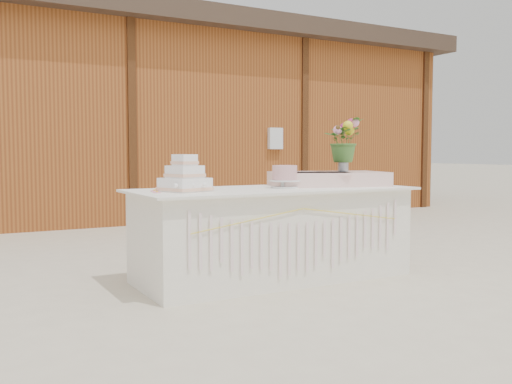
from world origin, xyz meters
The scene contains 9 objects.
ground centered at (0.00, 0.00, 0.00)m, with size 80.00×80.00×0.00m, color beige.
barn centered at (-0.01, 5.99, 1.68)m, with size 12.60×4.60×3.30m.
cake_table centered at (0.00, 0.00, 0.39)m, with size 2.40×1.00×0.77m.
wedding_cake centered at (-0.80, 0.00, 0.87)m, with size 0.40×0.40×0.29m.
pink_cake_stand centered at (0.10, -0.02, 0.88)m, with size 0.27×0.27×0.19m.
satin_runner centered at (0.63, 0.08, 0.83)m, with size 1.00×0.58×0.13m, color beige.
flower_vase centered at (0.80, 0.08, 0.96)m, with size 0.10×0.10×0.13m, color silver.
bouquet centered at (0.80, 0.08, 1.23)m, with size 0.37×0.32×0.41m, color #40712D.
loose_flowers centered at (-1.02, 0.02, 0.78)m, with size 0.13×0.31×0.02m, color pink, non-canonical shape.
Camera 1 is at (-2.46, -4.12, 1.07)m, focal length 40.00 mm.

